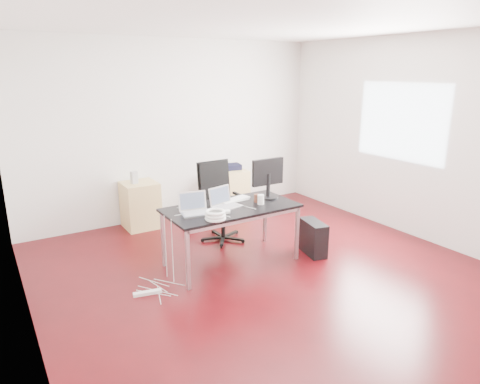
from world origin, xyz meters
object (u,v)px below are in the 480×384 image
desk (231,211)px  pc_tower (313,238)px  filing_cabinet_right (230,190)px  filing_cabinet_left (140,205)px  office_chair (220,197)px

desk → pc_tower: size_ratio=3.56×
filing_cabinet_right → filing_cabinet_left: bearing=180.0°
office_chair → pc_tower: 1.40m
filing_cabinet_right → pc_tower: size_ratio=1.56×
desk → office_chair: office_chair is taller
filing_cabinet_right → office_chair: bearing=-127.1°
office_chair → filing_cabinet_left: size_ratio=1.54×
desk → filing_cabinet_right: bearing=59.8°
filing_cabinet_left → filing_cabinet_right: bearing=0.0°
office_chair → filing_cabinet_right: size_ratio=1.54×
office_chair → pc_tower: bearing=-56.6°
filing_cabinet_left → pc_tower: 2.66m
office_chair → filing_cabinet_right: office_chair is taller
filing_cabinet_left → filing_cabinet_right: same height
office_chair → filing_cabinet_right: (0.78, 1.04, -0.26)m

